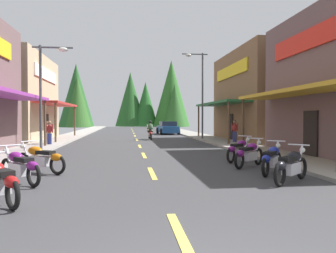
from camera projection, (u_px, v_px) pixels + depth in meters
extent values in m
cube|color=#38383A|center=(137.00, 140.00, 27.58)|extent=(9.67, 79.39, 0.10)
cube|color=#9E9991|center=(60.00, 139.00, 26.83)|extent=(2.44, 79.39, 0.12)
cube|color=gray|center=(209.00, 138.00, 28.31)|extent=(2.44, 79.39, 0.12)
cube|color=#E0C64C|center=(181.00, 237.00, 5.06)|extent=(0.16, 2.40, 0.01)
cube|color=#E0C64C|center=(152.00, 173.00, 10.87)|extent=(0.16, 2.40, 0.01)
cube|color=#E0C64C|center=(144.00, 155.00, 16.01)|extent=(0.16, 2.40, 0.01)
cube|color=#E0C64C|center=(140.00, 146.00, 21.09)|extent=(0.16, 2.40, 0.01)
cube|color=#E0C64C|center=(137.00, 140.00, 27.28)|extent=(0.16, 2.40, 0.01)
cube|color=#E0C64C|center=(135.00, 136.00, 33.11)|extent=(0.16, 2.40, 0.01)
cube|color=#E0C64C|center=(134.00, 133.00, 38.53)|extent=(0.16, 2.40, 0.01)
cube|color=#E0C64C|center=(133.00, 131.00, 45.22)|extent=(0.16, 2.40, 0.01)
cube|color=#E0C64C|center=(132.00, 129.00, 51.86)|extent=(0.16, 2.40, 0.01)
cube|color=#E0C64C|center=(131.00, 128.00, 57.91)|extent=(0.16, 2.40, 0.01)
cylinder|color=brown|center=(45.00, 124.00, 20.18)|extent=(0.14, 0.14, 2.82)
cube|color=tan|center=(6.00, 98.00, 26.79)|extent=(6.18, 10.02, 6.76)
cube|color=#B72D28|center=(58.00, 104.00, 27.29)|extent=(1.80, 9.02, 0.16)
cylinder|color=brown|center=(55.00, 123.00, 23.14)|extent=(0.14, 0.14, 2.82)
cylinder|color=brown|center=(75.00, 122.00, 31.69)|extent=(0.14, 0.14, 2.82)
cube|color=white|center=(47.00, 75.00, 27.12)|extent=(0.10, 7.01, 0.90)
cube|color=black|center=(47.00, 127.00, 27.23)|extent=(0.08, 1.10, 2.10)
cube|color=gold|center=(292.00, 92.00, 14.66)|extent=(1.80, 8.98, 0.16)
cylinder|color=brown|center=(243.00, 125.00, 18.87)|extent=(0.14, 0.14, 2.82)
cube|color=red|center=(311.00, 38.00, 14.70)|extent=(0.10, 6.99, 0.90)
cube|color=black|center=(311.00, 135.00, 14.82)|extent=(0.08, 1.10, 2.10)
cube|color=brown|center=(272.00, 97.00, 26.56)|extent=(6.62, 10.52, 6.94)
cube|color=#236033|center=(220.00, 103.00, 26.06)|extent=(1.80, 9.47, 0.16)
cylinder|color=brown|center=(229.00, 124.00, 21.51)|extent=(0.14, 0.14, 2.82)
cylinder|color=brown|center=(199.00, 122.00, 30.51)|extent=(0.14, 0.14, 2.82)
cube|color=yellow|center=(231.00, 71.00, 26.10)|extent=(0.10, 7.37, 0.90)
cube|color=black|center=(231.00, 127.00, 26.21)|extent=(0.08, 1.10, 2.10)
cylinder|color=#474C51|center=(41.00, 99.00, 17.45)|extent=(0.14, 0.14, 5.55)
cylinder|color=#474C51|center=(53.00, 47.00, 17.46)|extent=(2.06, 0.10, 0.10)
ellipsoid|color=silver|center=(63.00, 50.00, 17.52)|extent=(0.50, 0.30, 0.24)
cylinder|color=#474C51|center=(202.00, 97.00, 26.98)|extent=(0.14, 0.14, 6.97)
cylinder|color=#474C51|center=(195.00, 54.00, 26.81)|extent=(2.06, 0.10, 0.10)
ellipsoid|color=silver|center=(188.00, 55.00, 26.75)|extent=(0.50, 0.30, 0.24)
torus|color=black|center=(302.00, 168.00, 9.84)|extent=(0.55, 0.49, 0.64)
torus|color=black|center=(280.00, 175.00, 8.73)|extent=(0.55, 0.49, 0.64)
cube|color=silver|center=(291.00, 168.00, 9.28)|extent=(0.71, 0.67, 0.32)
ellipsoid|color=black|center=(294.00, 156.00, 9.42)|extent=(0.63, 0.61, 0.28)
cube|color=black|center=(288.00, 159.00, 9.09)|extent=(0.64, 0.60, 0.12)
ellipsoid|color=black|center=(281.00, 166.00, 8.76)|extent=(0.49, 0.47, 0.24)
cylinder|color=silver|center=(300.00, 157.00, 9.74)|extent=(0.32, 0.29, 0.71)
cylinder|color=silver|center=(299.00, 145.00, 9.64)|extent=(0.42, 0.48, 0.04)
sphere|color=white|center=(302.00, 150.00, 9.85)|extent=(0.16, 0.16, 0.16)
torus|color=black|center=(278.00, 161.00, 11.42)|extent=(0.48, 0.56, 0.64)
torus|color=black|center=(266.00, 167.00, 10.14)|extent=(0.48, 0.56, 0.64)
cube|color=silver|center=(272.00, 161.00, 10.78)|extent=(0.66, 0.72, 0.32)
ellipsoid|color=navy|center=(274.00, 151.00, 10.94)|extent=(0.60, 0.64, 0.28)
cube|color=black|center=(270.00, 153.00, 10.56)|extent=(0.59, 0.64, 0.12)
ellipsoid|color=navy|center=(266.00, 159.00, 10.18)|extent=(0.46, 0.49, 0.24)
cylinder|color=silver|center=(277.00, 152.00, 11.30)|extent=(0.28, 0.33, 0.71)
cylinder|color=silver|center=(276.00, 141.00, 11.19)|extent=(0.49, 0.41, 0.04)
sphere|color=white|center=(278.00, 146.00, 11.43)|extent=(0.16, 0.16, 0.16)
torus|color=black|center=(258.00, 156.00, 12.84)|extent=(0.54, 0.51, 0.64)
torus|color=black|center=(239.00, 160.00, 11.70)|extent=(0.54, 0.51, 0.64)
cube|color=silver|center=(249.00, 156.00, 12.26)|extent=(0.71, 0.68, 0.32)
ellipsoid|color=#721972|center=(252.00, 147.00, 12.41)|extent=(0.63, 0.61, 0.28)
cube|color=black|center=(246.00, 149.00, 12.07)|extent=(0.63, 0.61, 0.12)
ellipsoid|color=#721972|center=(240.00, 153.00, 11.73)|extent=(0.49, 0.47, 0.24)
cylinder|color=silver|center=(257.00, 148.00, 12.73)|extent=(0.31, 0.29, 0.71)
cylinder|color=silver|center=(256.00, 138.00, 12.63)|extent=(0.43, 0.47, 0.04)
sphere|color=white|center=(259.00, 142.00, 12.85)|extent=(0.16, 0.16, 0.16)
torus|color=black|center=(247.00, 152.00, 14.45)|extent=(0.53, 0.52, 0.64)
torus|color=black|center=(231.00, 155.00, 13.27)|extent=(0.53, 0.52, 0.64)
cube|color=silver|center=(240.00, 152.00, 13.86)|extent=(0.69, 0.69, 0.32)
ellipsoid|color=#721972|center=(242.00, 144.00, 14.01)|extent=(0.62, 0.62, 0.28)
cube|color=black|center=(237.00, 145.00, 13.66)|extent=(0.62, 0.62, 0.12)
ellipsoid|color=#721972|center=(232.00, 149.00, 13.31)|extent=(0.48, 0.48, 0.24)
cylinder|color=silver|center=(246.00, 145.00, 14.34)|extent=(0.31, 0.30, 0.71)
cylinder|color=silver|center=(245.00, 136.00, 14.24)|extent=(0.45, 0.45, 0.04)
sphere|color=white|center=(248.00, 140.00, 14.46)|extent=(0.16, 0.16, 0.16)
torus|color=black|center=(12.00, 194.00, 6.50)|extent=(0.47, 0.57, 0.64)
cube|color=black|center=(3.00, 173.00, 6.84)|extent=(0.59, 0.65, 0.12)
ellipsoid|color=#A51414|center=(11.00, 182.00, 6.53)|extent=(0.46, 0.49, 0.24)
torus|color=black|center=(6.00, 169.00, 9.62)|extent=(0.51, 0.53, 0.64)
torus|color=black|center=(33.00, 175.00, 8.66)|extent=(0.51, 0.53, 0.64)
cube|color=silver|center=(19.00, 169.00, 9.14)|extent=(0.68, 0.70, 0.32)
ellipsoid|color=#721972|center=(16.00, 157.00, 9.25)|extent=(0.62, 0.63, 0.28)
cube|color=black|center=(24.00, 160.00, 8.97)|extent=(0.62, 0.63, 0.12)
ellipsoid|color=#721972|center=(32.00, 166.00, 8.69)|extent=(0.48, 0.48, 0.24)
cylinder|color=silver|center=(8.00, 158.00, 9.52)|extent=(0.30, 0.31, 0.71)
cylinder|color=silver|center=(10.00, 145.00, 9.44)|extent=(0.46, 0.44, 0.04)
sphere|color=white|center=(6.00, 151.00, 9.62)|extent=(0.16, 0.16, 0.16)
torus|color=black|center=(23.00, 162.00, 11.21)|extent=(0.59, 0.43, 0.64)
torus|color=black|center=(57.00, 165.00, 10.56)|extent=(0.59, 0.43, 0.64)
cube|color=silver|center=(40.00, 161.00, 10.88)|extent=(0.74, 0.61, 0.32)
ellipsoid|color=#BF660C|center=(35.00, 151.00, 10.96)|extent=(0.64, 0.57, 0.28)
cube|color=black|center=(45.00, 153.00, 10.77)|extent=(0.66, 0.56, 0.12)
ellipsoid|color=#BF660C|center=(56.00, 157.00, 10.58)|extent=(0.50, 0.44, 0.24)
cylinder|color=silver|center=(26.00, 152.00, 11.14)|extent=(0.35, 0.25, 0.71)
cylinder|color=silver|center=(28.00, 141.00, 11.08)|extent=(0.36, 0.53, 0.04)
sphere|color=white|center=(22.00, 146.00, 11.21)|extent=(0.16, 0.16, 0.16)
torus|color=black|center=(149.00, 135.00, 28.39)|extent=(0.12, 0.64, 0.64)
torus|color=black|center=(151.00, 136.00, 26.91)|extent=(0.12, 0.64, 0.64)
cube|color=silver|center=(150.00, 135.00, 27.65)|extent=(0.30, 0.71, 0.32)
ellipsoid|color=#A51414|center=(150.00, 131.00, 27.84)|extent=(0.34, 0.57, 0.28)
cube|color=black|center=(150.00, 131.00, 27.39)|extent=(0.30, 0.61, 0.12)
ellipsoid|color=#A51414|center=(151.00, 133.00, 26.95)|extent=(0.25, 0.45, 0.24)
cylinder|color=silver|center=(149.00, 131.00, 28.25)|extent=(0.07, 0.37, 0.71)
cylinder|color=silver|center=(149.00, 127.00, 28.12)|extent=(0.60, 0.06, 0.04)
sphere|color=white|center=(149.00, 129.00, 28.41)|extent=(0.16, 0.16, 0.16)
ellipsoid|color=#3F593F|center=(150.00, 127.00, 27.48)|extent=(0.39, 0.39, 0.64)
sphere|color=black|center=(150.00, 122.00, 27.52)|extent=(0.24, 0.24, 0.24)
cylinder|color=#3F593F|center=(148.00, 131.00, 27.63)|extent=(0.15, 0.43, 0.24)
cylinder|color=#3F593F|center=(147.00, 127.00, 27.75)|extent=(0.11, 0.51, 0.40)
cylinder|color=#3F593F|center=(152.00, 131.00, 27.68)|extent=(0.15, 0.43, 0.24)
cylinder|color=#3F593F|center=(152.00, 127.00, 27.81)|extent=(0.11, 0.51, 0.40)
cylinder|color=#333F8C|center=(48.00, 140.00, 21.30)|extent=(0.14, 0.14, 0.81)
cylinder|color=#333F8C|center=(51.00, 140.00, 21.23)|extent=(0.14, 0.14, 0.81)
ellipsoid|color=maroon|center=(50.00, 129.00, 21.25)|extent=(0.44, 0.41, 0.57)
cylinder|color=maroon|center=(47.00, 128.00, 21.34)|extent=(0.09, 0.09, 0.54)
cylinder|color=maroon|center=(52.00, 128.00, 21.15)|extent=(0.09, 0.09, 0.54)
sphere|color=#8C664C|center=(49.00, 122.00, 21.24)|extent=(0.22, 0.22, 0.22)
cylinder|color=#333F8C|center=(234.00, 138.00, 23.45)|extent=(0.14, 0.14, 0.82)
cylinder|color=#333F8C|center=(236.00, 138.00, 23.31)|extent=(0.14, 0.14, 0.82)
ellipsoid|color=maroon|center=(235.00, 127.00, 23.36)|extent=(0.42, 0.44, 0.58)
cylinder|color=maroon|center=(232.00, 127.00, 23.54)|extent=(0.09, 0.09, 0.55)
cylinder|color=maroon|center=(237.00, 127.00, 23.18)|extent=(0.09, 0.09, 0.55)
sphere|color=#8C664C|center=(235.00, 122.00, 23.35)|extent=(0.22, 0.22, 0.22)
cylinder|color=#B2A599|center=(48.00, 139.00, 21.81)|extent=(0.14, 0.14, 0.78)
cylinder|color=#B2A599|center=(47.00, 140.00, 21.63)|extent=(0.14, 0.14, 0.78)
ellipsoid|color=#B2A599|center=(47.00, 129.00, 21.71)|extent=(0.27, 0.37, 0.55)
cylinder|color=#B2A599|center=(48.00, 129.00, 21.94)|extent=(0.09, 0.09, 0.53)
cylinder|color=#B2A599|center=(46.00, 129.00, 21.47)|extent=(0.09, 0.09, 0.53)
sphere|color=#8C664C|center=(47.00, 123.00, 21.70)|extent=(0.21, 0.21, 0.21)
cube|color=#1E4C8C|center=(168.00, 129.00, 36.71)|extent=(2.00, 4.38, 0.70)
cube|color=#262D38|center=(168.00, 124.00, 36.54)|extent=(1.70, 2.27, 0.60)
cylinder|color=black|center=(158.00, 131.00, 37.99)|extent=(0.25, 0.67, 0.66)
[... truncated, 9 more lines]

